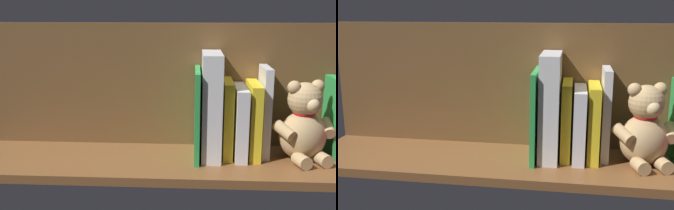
# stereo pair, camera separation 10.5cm
# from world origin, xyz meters

# --- Properties ---
(ground_plane) EXTENTS (1.03, 0.28, 0.02)m
(ground_plane) POSITION_xyz_m (0.00, 0.00, -0.01)
(ground_plane) COLOR brown
(shelf_back_panel) EXTENTS (1.03, 0.02, 0.34)m
(shelf_back_panel) POSITION_xyz_m (0.00, -0.12, 0.17)
(shelf_back_panel) COLOR brown
(shelf_back_panel) RESTS_ON ground_plane
(teddy_bear) EXTENTS (0.16, 0.15, 0.21)m
(teddy_bear) POSITION_xyz_m (-0.34, -0.01, 0.09)
(teddy_bear) COLOR tan
(teddy_bear) RESTS_ON ground_plane
(book_2) EXTENTS (0.02, 0.12, 0.23)m
(book_2) POSITION_xyz_m (-0.25, -0.05, 0.12)
(book_2) COLOR silver
(book_2) RESTS_ON ground_plane
(book_3) EXTENTS (0.03, 0.14, 0.19)m
(book_3) POSITION_xyz_m (-0.22, -0.04, 0.10)
(book_3) COLOR yellow
(book_3) RESTS_ON ground_plane
(book_4) EXTENTS (0.03, 0.15, 0.18)m
(book_4) POSITION_xyz_m (-0.19, -0.03, 0.09)
(book_4) COLOR silver
(book_4) RESTS_ON ground_plane
(book_5) EXTENTS (0.02, 0.14, 0.20)m
(book_5) POSITION_xyz_m (-0.15, -0.04, 0.10)
(book_5) COLOR yellow
(book_5) RESTS_ON ground_plane
(dictionary_thick_white) EXTENTS (0.05, 0.16, 0.27)m
(dictionary_thick_white) POSITION_xyz_m (-0.11, -0.03, 0.14)
(dictionary_thick_white) COLOR white
(dictionary_thick_white) RESTS_ON ground_plane
(book_6) EXTENTS (0.01, 0.17, 0.23)m
(book_6) POSITION_xyz_m (-0.07, -0.02, 0.11)
(book_6) COLOR green
(book_6) RESTS_ON ground_plane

